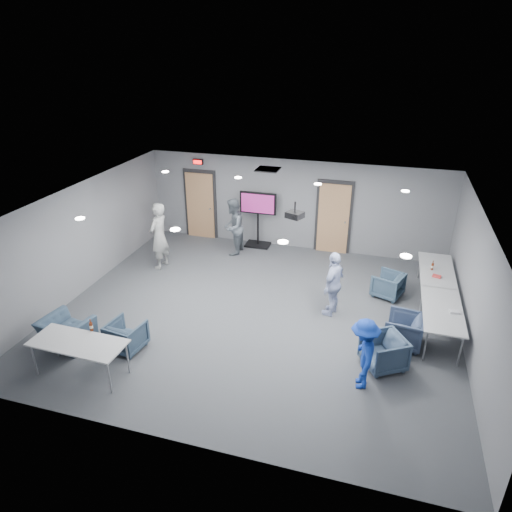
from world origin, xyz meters
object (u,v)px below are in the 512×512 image
(person_d, at_px, (363,354))
(projector, at_px, (295,215))
(person_b, at_px, (233,227))
(chair_right_a, at_px, (388,285))
(table_right_a, at_px, (437,271))
(bottle_front, at_px, (91,326))
(bottle_right, at_px, (432,266))
(tv_stand, at_px, (258,216))
(chair_right_c, at_px, (383,352))
(chair_right_b, at_px, (404,330))
(person_a, at_px, (159,236))
(chair_front_b, at_px, (67,332))
(chair_front_a, at_px, (127,336))
(person_c, at_px, (333,284))
(table_right_b, at_px, (442,311))
(table_front_left, at_px, (78,344))

(person_d, height_order, projector, projector)
(person_b, relative_size, chair_right_a, 2.47)
(table_right_a, distance_m, bottle_front, 8.00)
(bottle_right, distance_m, tv_stand, 5.24)
(person_b, relative_size, person_d, 1.21)
(person_b, distance_m, bottle_front, 5.68)
(person_d, height_order, chair_right_c, person_d)
(chair_right_b, xyz_separation_m, bottle_front, (-5.82, -2.31, 0.48))
(table_right_a, bearing_deg, person_b, 80.05)
(person_a, xyz_separation_m, bottle_right, (7.12, 0.40, -0.12))
(chair_right_a, bearing_deg, table_right_a, 128.01)
(chair_front_b, height_order, projector, projector)
(person_a, relative_size, table_right_a, 0.97)
(chair_right_c, relative_size, chair_front_a, 1.08)
(projector, bearing_deg, person_d, -28.55)
(person_a, height_order, projector, projector)
(person_c, relative_size, bottle_right, 6.43)
(person_d, height_order, bottle_right, person_d)
(bottle_front, bearing_deg, projector, 41.66)
(chair_front_a, xyz_separation_m, table_right_a, (6.16, 4.08, 0.37))
(tv_stand, distance_m, projector, 4.13)
(chair_front_b, height_order, table_right_a, table_right_a)
(person_c, xyz_separation_m, person_d, (0.85, -2.32, -0.08))
(person_c, height_order, person_d, person_c)
(chair_right_c, relative_size, projector, 1.78)
(chair_front_a, relative_size, bottle_front, 2.73)
(person_d, relative_size, projector, 3.32)
(person_a, xyz_separation_m, table_right_a, (7.24, 0.45, -0.25))
(person_b, height_order, chair_right_b, person_b)
(bottle_front, bearing_deg, person_a, 99.60)
(person_d, height_order, chair_front_b, person_d)
(person_b, xyz_separation_m, chair_right_c, (4.49, -4.17, -0.50))
(projector, bearing_deg, chair_right_c, -12.95)
(table_right_b, bearing_deg, tv_stand, 54.29)
(person_b, xyz_separation_m, chair_right_a, (4.49, -1.32, -0.53))
(chair_front_a, distance_m, bottle_front, 0.83)
(chair_right_a, relative_size, bottle_front, 2.70)
(person_a, xyz_separation_m, chair_front_a, (1.07, -3.63, -0.62))
(person_a, height_order, chair_front_a, person_a)
(chair_right_c, distance_m, table_front_left, 5.77)
(chair_front_b, relative_size, bottle_front, 3.80)
(person_b, height_order, chair_front_a, person_b)
(person_c, height_order, table_front_left, person_c)
(chair_right_a, bearing_deg, bottle_front, -31.14)
(person_a, height_order, table_right_b, person_a)
(person_a, distance_m, table_front_left, 4.62)
(chair_front_a, distance_m, table_front_left, 1.09)
(table_front_left, bearing_deg, projector, 46.47)
(table_front_left, relative_size, bottle_front, 7.17)
(chair_right_c, distance_m, table_right_a, 3.39)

